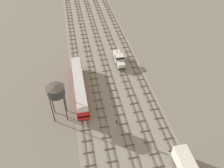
{
  "coord_description": "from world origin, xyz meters",
  "views": [
    {
      "loc": [
        -9.37,
        4.34,
        42.41
      ],
      "look_at": [
        0.0,
        50.54,
        1.5
      ],
      "focal_mm": 36.5,
      "sensor_mm": 36.0,
      "label": 1
    }
  ],
  "objects_px": {
    "passenger_coach_far_left_mid": "(79,85)",
    "water_tower": "(56,91)",
    "signal_post_nearest": "(116,126)",
    "shunter_loco_centre_midfar": "(119,58)"
  },
  "relations": [
    {
      "from": "passenger_coach_far_left_mid",
      "to": "water_tower",
      "type": "relative_size",
      "value": 2.24
    },
    {
      "from": "water_tower",
      "to": "passenger_coach_far_left_mid",
      "type": "bearing_deg",
      "value": 54.97
    },
    {
      "from": "passenger_coach_far_left_mid",
      "to": "signal_post_nearest",
      "type": "height_order",
      "value": "signal_post_nearest"
    },
    {
      "from": "passenger_coach_far_left_mid",
      "to": "signal_post_nearest",
      "type": "bearing_deg",
      "value": -67.14
    },
    {
      "from": "shunter_loco_centre_midfar",
      "to": "signal_post_nearest",
      "type": "bearing_deg",
      "value": -104.08
    },
    {
      "from": "shunter_loco_centre_midfar",
      "to": "water_tower",
      "type": "xyz_separation_m",
      "value": [
        -18.71,
        -18.41,
        6.28
      ]
    },
    {
      "from": "passenger_coach_far_left_mid",
      "to": "water_tower",
      "type": "height_order",
      "value": "water_tower"
    },
    {
      "from": "passenger_coach_far_left_mid",
      "to": "signal_post_nearest",
      "type": "distance_m",
      "value": 17.26
    },
    {
      "from": "shunter_loco_centre_midfar",
      "to": "water_tower",
      "type": "distance_m",
      "value": 26.98
    },
    {
      "from": "water_tower",
      "to": "signal_post_nearest",
      "type": "relative_size",
      "value": 1.86
    }
  ]
}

